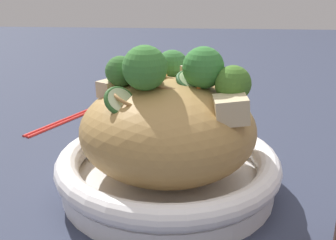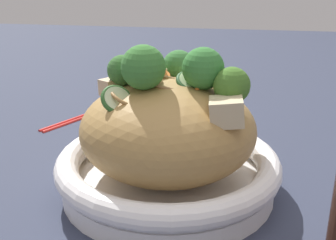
{
  "view_description": "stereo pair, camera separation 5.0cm",
  "coord_description": "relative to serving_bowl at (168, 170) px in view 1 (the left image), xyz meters",
  "views": [
    {
      "loc": [
        0.48,
        0.03,
        0.27
      ],
      "look_at": [
        0.0,
        0.0,
        0.1
      ],
      "focal_mm": 44.63,
      "sensor_mm": 36.0,
      "label": 1
    },
    {
      "loc": [
        0.47,
        0.08,
        0.27
      ],
      "look_at": [
        0.0,
        0.0,
        0.1
      ],
      "focal_mm": 44.63,
      "sensor_mm": 36.0,
      "label": 2
    }
  ],
  "objects": [
    {
      "name": "broccoli_florets",
      "position": [
        -0.01,
        -0.0,
        0.13
      ],
      "size": [
        0.16,
        0.18,
        0.08
      ],
      "color": "#9BB573",
      "rests_on": "serving_bowl"
    },
    {
      "name": "ground_plane",
      "position": [
        0.0,
        0.0,
        -0.03
      ],
      "size": [
        3.0,
        3.0,
        0.0
      ],
      "primitive_type": "plane",
      "color": "#31374B"
    },
    {
      "name": "noodle_heap",
      "position": [
        0.0,
        -0.0,
        0.06
      ],
      "size": [
        0.22,
        0.22,
        0.13
      ],
      "color": "#AC8347",
      "rests_on": "serving_bowl"
    },
    {
      "name": "chopsticks_pair",
      "position": [
        -0.25,
        -0.21,
        -0.02
      ],
      "size": [
        0.19,
        0.11,
        0.01
      ],
      "color": "red",
      "rests_on": "ground_plane"
    },
    {
      "name": "serving_bowl",
      "position": [
        0.0,
        0.0,
        0.0
      ],
      "size": [
        0.28,
        0.28,
        0.05
      ],
      "color": "white",
      "rests_on": "ground_plane"
    },
    {
      "name": "chicken_chunks",
      "position": [
        0.0,
        0.03,
        0.1
      ],
      "size": [
        0.14,
        0.18,
        0.04
      ],
      "color": "#D0B98F",
      "rests_on": "serving_bowl"
    },
    {
      "name": "carrot_coins",
      "position": [
        -0.02,
        0.0,
        0.11
      ],
      "size": [
        0.07,
        0.09,
        0.03
      ],
      "color": "orange",
      "rests_on": "serving_bowl"
    },
    {
      "name": "zucchini_slices",
      "position": [
        -0.0,
        -0.02,
        0.11
      ],
      "size": [
        0.14,
        0.13,
        0.04
      ],
      "color": "beige",
      "rests_on": "serving_bowl"
    }
  ]
}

